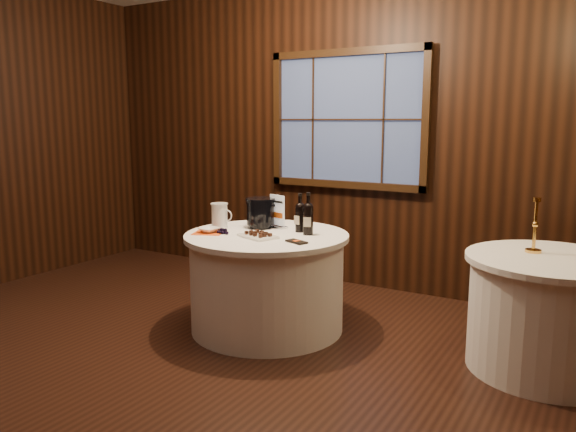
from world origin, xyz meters
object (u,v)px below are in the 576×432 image
Objects in this scene: side_table at (548,314)px; grape_bunch at (223,231)px; chocolate_plate at (258,235)px; cracker_bowl at (209,230)px; port_bottle_left at (300,215)px; main_table at (267,281)px; ice_bucket at (260,212)px; glass_pitcher at (220,215)px; chocolate_box at (296,242)px; port_bottle_right at (308,216)px; brass_candlestick at (535,233)px; sign_stand at (278,216)px.

side_table is 2.37m from grape_bunch.
chocolate_plate and cracker_bowl have the same top height.
main_table is at bearing -120.46° from port_bottle_left.
ice_bucket is 0.46m from cracker_bowl.
chocolate_box is at bearing -19.78° from glass_pitcher.
cracker_bowl is (-0.60, -0.39, -0.11)m from port_bottle_left.
chocolate_box is (0.18, -0.36, -0.13)m from port_bottle_left.
port_bottle_left is at bearing -176.74° from side_table.
glass_pitcher reaches higher than side_table.
brass_candlestick is at bearing -9.79° from port_bottle_right.
grape_bunch is at bearing -176.61° from chocolate_plate.
ice_bucket is 1.21× the size of glass_pitcher.
side_table is 1.79m from port_bottle_right.
chocolate_plate is 2.09× the size of chocolate_box.
chocolate_plate is at bearing -62.85° from sign_stand.
port_bottle_left is 1.25× the size of ice_bucket.
port_bottle_right is 0.88× the size of brass_candlestick.
grape_bunch is (-0.29, -0.17, 0.40)m from main_table.
glass_pitcher is (-0.83, 0.18, 0.10)m from chocolate_box.
main_table is 0.56m from chocolate_box.
grape_bunch is at bearing -171.47° from port_bottle_right.
chocolate_plate is at bearing -102.48° from port_bottle_left.
cracker_bowl is at bearing -122.21° from ice_bucket.
chocolate_plate is 1.93m from brass_candlestick.
port_bottle_left is (0.19, 0.20, 0.52)m from main_table.
port_bottle_right is 1.33× the size of ice_bucket.
brass_candlestick is at bearing 5.74° from ice_bucket.
port_bottle_left is (0.24, -0.06, 0.04)m from sign_stand.
port_bottle_right is at bearing -17.51° from port_bottle_left.
brass_candlestick is at bearing 11.60° from main_table.
port_bottle_left is at bearing 130.61° from port_bottle_right.
chocolate_plate is 0.52m from glass_pitcher.
port_bottle_right is 0.96× the size of chocolate_plate.
glass_pitcher is at bearing -151.48° from port_bottle_left.
chocolate_plate is at bearing -152.86° from port_bottle_right.
sign_stand is 0.42m from chocolate_plate.
grape_bunch is 0.86× the size of glass_pitcher.
side_table is at bearing 18.46° from sign_stand.
glass_pitcher is (-0.47, 0.02, 0.49)m from main_table.
main_table is at bearing -168.40° from brass_candlestick.
ice_bucket is 1.41× the size of grape_bunch.
side_table is 1.89m from port_bottle_left.
ice_bucket is (-0.12, -0.07, 0.03)m from sign_stand.
side_table is 5.31× the size of glass_pitcher.
brass_candlestick reaches higher than chocolate_plate.
side_table is 3.15× the size of chocolate_plate.
chocolate_plate reaches higher than side_table.
chocolate_box is (0.36, -0.16, 0.39)m from main_table.
chocolate_box reaches higher than side_table.
ice_bucket is at bearing 57.79° from cracker_bowl.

